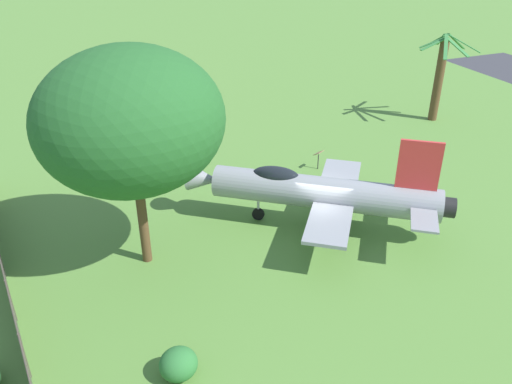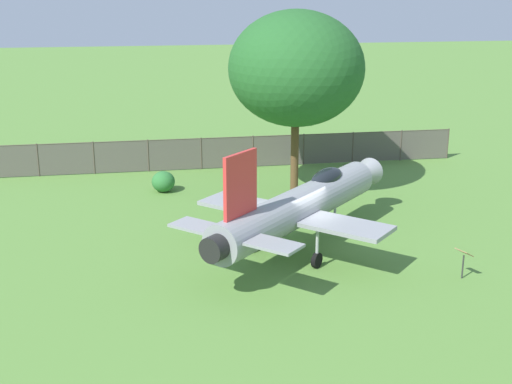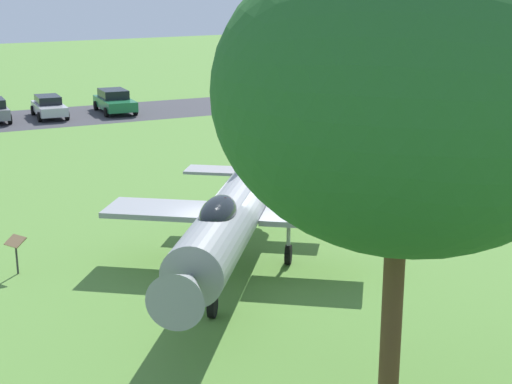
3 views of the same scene
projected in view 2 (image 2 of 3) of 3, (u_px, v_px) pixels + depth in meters
name	position (u px, v px, depth m)	size (l,w,h in m)	color
ground_plane	(298.00, 251.00, 27.84)	(200.00, 200.00, 0.00)	#568438
display_jet	(303.00, 203.00, 27.57)	(10.31, 10.52, 4.88)	gray
shade_tree	(296.00, 69.00, 33.91)	(6.70, 7.28, 9.23)	brown
perimeter_fence	(227.00, 152.00, 40.21)	(27.52, 0.15, 1.88)	#4C4238
shrub_near_fence	(163.00, 182.00, 35.72)	(1.20, 1.26, 1.08)	#2D7033
shrub_by_tree	(201.00, 153.00, 41.98)	(2.16, 2.35, 0.97)	#387F3D
info_plaque	(464.00, 257.00, 25.04)	(0.58, 0.70, 1.14)	#333333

